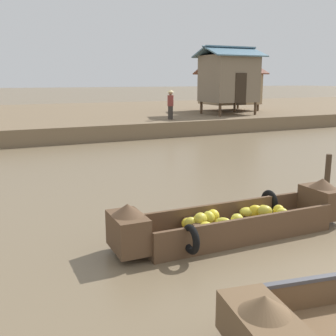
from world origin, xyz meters
TOP-DOWN VIEW (x-y plane):
  - ground_plane at (0.00, 10.00)m, footprint 300.00×300.00m
  - riverbank_strip at (0.00, 26.61)m, footprint 160.00×20.00m
  - banana_boat at (-0.49, 3.55)m, footprint 4.99×1.70m
  - stilt_house_left at (10.05, 19.70)m, footprint 3.74×3.19m
  - stilt_house_mid_left at (12.02, 22.46)m, footprint 4.33×3.38m
  - vendor_person at (5.18, 18.20)m, footprint 0.44×0.44m
  - mooring_post at (2.95, 4.53)m, footprint 0.14×0.14m

SIDE VIEW (x-z plane):
  - ground_plane at x=0.00m, z-range 0.00..0.00m
  - banana_boat at x=-0.49m, z-range -0.14..0.81m
  - riverbank_strip at x=0.00m, z-range 0.00..0.81m
  - mooring_post at x=2.95m, z-range 0.00..1.21m
  - vendor_person at x=5.18m, z-range 0.90..2.56m
  - stilt_house_mid_left at x=12.02m, z-range 0.79..4.19m
  - stilt_house_left at x=10.05m, z-range 1.00..5.26m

